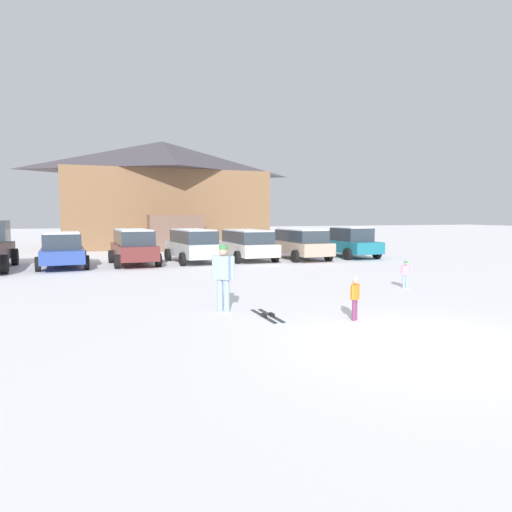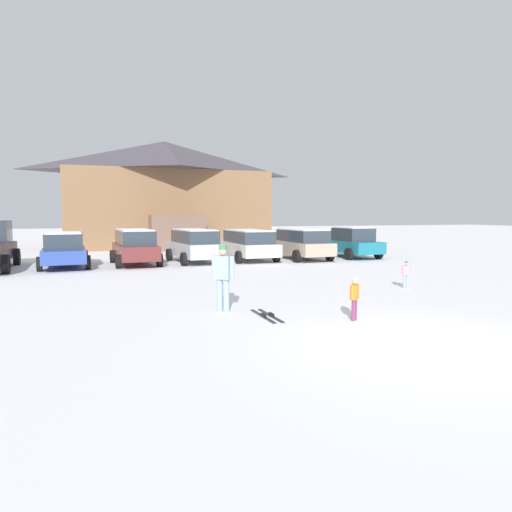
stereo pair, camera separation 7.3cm
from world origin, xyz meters
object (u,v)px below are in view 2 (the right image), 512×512
object	(u,v)px
ski_lodge	(165,193)
parked_white_suv	(248,244)
parked_blue_hatchback	(64,249)
parked_beige_suv	(302,243)
skier_child_in_pink_snowsuit	(406,273)
parked_silver_wagon	(194,245)
pair_of_skis	(267,316)
skier_child_in_orange_jacket	(354,296)
parked_maroon_van	(135,246)
parked_teal_hatchback	(351,242)
skier_adult_in_blue_parka	(223,274)

from	to	relation	value
ski_lodge	parked_white_suv	xyz separation A→B (m)	(2.43, -13.21, -3.20)
parked_blue_hatchback	parked_beige_suv	world-z (taller)	parked_beige_suv
parked_white_suv	skier_child_in_pink_snowsuit	xyz separation A→B (m)	(2.01, -10.48, -0.37)
parked_silver_wagon	skier_child_in_pink_snowsuit	world-z (taller)	parked_silver_wagon
skier_child_in_pink_snowsuit	pair_of_skis	world-z (taller)	skier_child_in_pink_snowsuit
parked_silver_wagon	parked_beige_suv	distance (m)	5.79
parked_blue_hatchback	skier_child_in_pink_snowsuit	xyz separation A→B (m)	(11.02, -10.28, -0.32)
ski_lodge	parked_beige_suv	world-z (taller)	ski_lodge
parked_beige_suv	parked_white_suv	bearing A→B (deg)	168.82
ski_lodge	parked_silver_wagon	size ratio (longest dim) A/B	3.37
parked_blue_hatchback	skier_child_in_orange_jacket	world-z (taller)	parked_blue_hatchback
parked_maroon_van	parked_white_suv	size ratio (longest dim) A/B	0.90
parked_blue_hatchback	skier_child_in_pink_snowsuit	distance (m)	15.07
parked_blue_hatchback	skier_child_in_orange_jacket	xyz separation A→B (m)	(6.96, -13.71, -0.26)
ski_lodge	skier_child_in_pink_snowsuit	bearing A→B (deg)	-79.37
parked_maroon_van	parked_teal_hatchback	world-z (taller)	parked_teal_hatchback
parked_beige_suv	skier_adult_in_blue_parka	bearing A→B (deg)	-123.25
parked_silver_wagon	parked_beige_suv	size ratio (longest dim) A/B	1.00
parked_silver_wagon	parked_white_suv	size ratio (longest dim) A/B	0.93
parked_silver_wagon	skier_child_in_orange_jacket	xyz separation A→B (m)	(0.87, -13.78, -0.35)
parked_maroon_van	pair_of_skis	distance (m)	12.79
parked_white_suv	parked_beige_suv	xyz separation A→B (m)	(2.87, -0.57, 0.02)
parked_blue_hatchback	parked_maroon_van	world-z (taller)	parked_maroon_van
parked_beige_suv	skier_adult_in_blue_parka	xyz separation A→B (m)	(-7.49, -11.43, 0.05)
skier_child_in_pink_snowsuit	parked_blue_hatchback	bearing A→B (deg)	136.97
parked_beige_suv	parked_teal_hatchback	size ratio (longest dim) A/B	1.05
ski_lodge	parked_blue_hatchback	world-z (taller)	ski_lodge
parked_beige_suv	skier_child_in_pink_snowsuit	bearing A→B (deg)	-94.92
parked_blue_hatchback	skier_child_in_pink_snowsuit	world-z (taller)	parked_blue_hatchback
parked_beige_suv	ski_lodge	bearing A→B (deg)	111.05
skier_adult_in_blue_parka	skier_child_in_pink_snowsuit	xyz separation A→B (m)	(6.64, 1.51, -0.44)
parked_maroon_van	parked_teal_hatchback	bearing A→B (deg)	-0.75
ski_lodge	parked_teal_hatchback	bearing A→B (deg)	-58.24
parked_blue_hatchback	skier_adult_in_blue_parka	size ratio (longest dim) A/B	2.93
parked_blue_hatchback	parked_white_suv	bearing A→B (deg)	1.28
parked_teal_hatchback	skier_adult_in_blue_parka	bearing A→B (deg)	-132.62
skier_child_in_orange_jacket	parked_maroon_van	bearing A→B (deg)	105.54
parked_blue_hatchback	pair_of_skis	xyz separation A→B (m)	(5.21, -12.67, -0.80)
parked_maroon_van	parked_beige_suv	xyz separation A→B (m)	(8.70, -0.29, -0.03)
pair_of_skis	skier_child_in_pink_snowsuit	bearing A→B (deg)	22.37
skier_child_in_orange_jacket	pair_of_skis	world-z (taller)	skier_child_in_orange_jacket
parked_beige_suv	parked_teal_hatchback	world-z (taller)	parked_teal_hatchback
skier_child_in_orange_jacket	ski_lodge	bearing A→B (deg)	90.83
parked_blue_hatchback	parked_white_suv	distance (m)	9.00
parked_blue_hatchback	parked_silver_wagon	world-z (taller)	parked_silver_wagon
parked_silver_wagon	pair_of_skis	size ratio (longest dim) A/B	2.92
skier_child_in_orange_jacket	pair_of_skis	bearing A→B (deg)	149.28
skier_child_in_orange_jacket	parked_white_suv	bearing A→B (deg)	81.66
ski_lodge	parked_beige_suv	size ratio (longest dim) A/B	3.37
skier_adult_in_blue_parka	parked_maroon_van	bearing A→B (deg)	95.87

